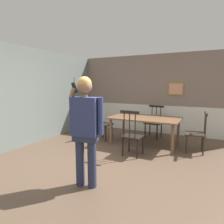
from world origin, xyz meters
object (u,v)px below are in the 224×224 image
object	(u,v)px
person_figure	(86,124)
chair_opposite_corner	(154,122)
dining_table	(145,120)
chair_by_doorway	(103,123)
chair_near_window	(132,135)
chair_at_table_head	(197,133)

from	to	relation	value
person_figure	chair_opposite_corner	bearing A→B (deg)	-103.22
dining_table	chair_by_doorway	world-z (taller)	chair_by_doorway
chair_by_doorway	person_figure	size ratio (longest dim) A/B	0.58
dining_table	chair_near_window	distance (m)	0.94
chair_by_doorway	chair_at_table_head	distance (m)	2.60
dining_table	chair_near_window	xyz separation A→B (m)	(0.00, -0.92, -0.19)
chair_at_table_head	chair_opposite_corner	bearing A→B (deg)	48.67
chair_at_table_head	person_figure	distance (m)	2.99
chair_near_window	person_figure	xyz separation A→B (m)	(-0.15, -1.63, 0.53)
dining_table	chair_by_doorway	size ratio (longest dim) A/B	1.78
chair_by_doorway	chair_opposite_corner	bearing A→B (deg)	130.55
chair_at_table_head	chair_opposite_corner	world-z (taller)	chair_at_table_head
chair_at_table_head	chair_opposite_corner	size ratio (longest dim) A/B	1.01
dining_table	chair_at_table_head	bearing A→B (deg)	0.33
chair_at_table_head	person_figure	size ratio (longest dim) A/B	0.56
dining_table	chair_by_doorway	xyz separation A→B (m)	(-1.30, 0.00, -0.20)
chair_opposite_corner	person_figure	world-z (taller)	person_figure
dining_table	chair_opposite_corner	world-z (taller)	chair_opposite_corner
dining_table	chair_opposite_corner	distance (m)	0.94
chair_by_doorway	chair_at_table_head	size ratio (longest dim) A/B	1.03
dining_table	chair_by_doorway	bearing A→B (deg)	179.97
dining_table	person_figure	distance (m)	2.58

